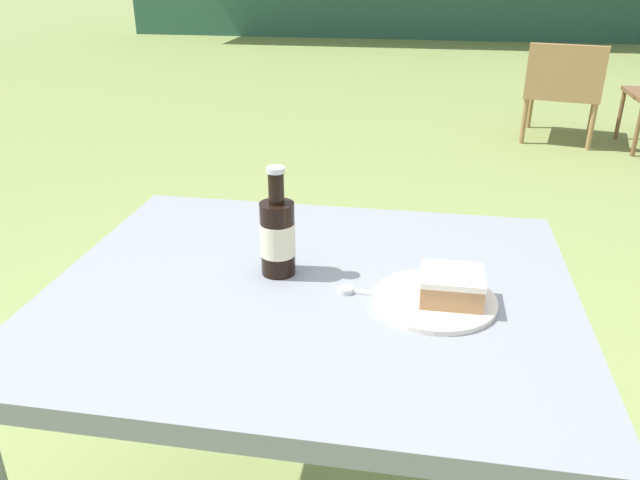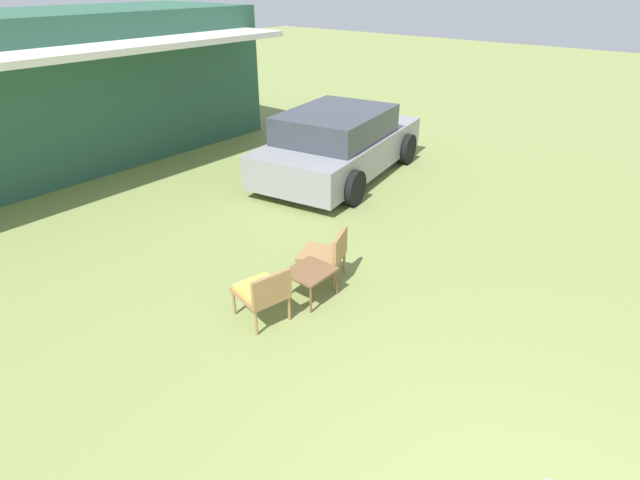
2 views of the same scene
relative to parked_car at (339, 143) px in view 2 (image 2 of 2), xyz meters
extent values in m
cube|color=silver|center=(-4.61, 3.05, 1.83)|extent=(11.36, 1.20, 0.12)
cube|color=gray|center=(0.06, 0.01, -0.15)|extent=(4.41, 2.48, 0.64)
cube|color=#383D47|center=(-0.15, -0.02, 0.43)|extent=(2.53, 2.04, 0.52)
cylinder|color=black|center=(1.18, 1.15, -0.33)|extent=(0.66, 0.30, 0.64)
cylinder|color=black|center=(1.48, -0.73, -0.33)|extent=(0.66, 0.30, 0.64)
cylinder|color=black|center=(-1.37, 0.74, -0.33)|extent=(0.66, 0.30, 0.64)
cylinder|color=black|center=(-1.07, -1.14, -0.33)|extent=(0.66, 0.30, 0.64)
cylinder|color=#9E7547|center=(-4.21, -2.05, -0.49)|extent=(0.04, 0.04, 0.33)
cylinder|color=#9E7547|center=(-4.65, -1.95, -0.49)|extent=(0.04, 0.04, 0.33)
cylinder|color=#9E7547|center=(-4.32, -2.54, -0.49)|extent=(0.04, 0.04, 0.33)
cylinder|color=#9E7547|center=(-4.76, -2.44, -0.49)|extent=(0.04, 0.04, 0.33)
cube|color=#9E7547|center=(-4.49, -2.24, -0.29)|extent=(0.62, 0.66, 0.06)
cube|color=#9E7547|center=(-4.54, -2.49, -0.10)|extent=(0.51, 0.16, 0.32)
cube|color=gold|center=(-4.49, -2.24, -0.24)|extent=(0.56, 0.56, 0.05)
cylinder|color=#9E7547|center=(-3.21, -1.93, -0.49)|extent=(0.04, 0.04, 0.33)
cylinder|color=#9E7547|center=(-3.64, -2.08, -0.49)|extent=(0.04, 0.04, 0.33)
cylinder|color=#9E7547|center=(-3.04, -2.40, -0.49)|extent=(0.04, 0.04, 0.33)
cylinder|color=#9E7547|center=(-3.47, -2.56, -0.49)|extent=(0.04, 0.04, 0.33)
cube|color=#9E7547|center=(-3.34, -2.24, -0.29)|extent=(0.67, 0.70, 0.06)
cube|color=#9E7547|center=(-3.25, -2.48, -0.10)|extent=(0.50, 0.22, 0.32)
cube|color=brown|center=(-3.79, -2.42, -0.27)|extent=(0.57, 0.50, 0.03)
cylinder|color=brown|center=(-4.05, -2.64, -0.47)|extent=(0.03, 0.03, 0.36)
cylinder|color=brown|center=(-3.53, -2.64, -0.47)|extent=(0.03, 0.03, 0.36)
cylinder|color=brown|center=(-4.05, -2.19, -0.47)|extent=(0.03, 0.03, 0.36)
cylinder|color=brown|center=(-3.53, -2.19, -0.47)|extent=(0.03, 0.03, 0.36)
camera|label=1|loc=(-5.47, -7.11, 0.62)|focal=35.00mm
camera|label=2|loc=(-7.84, -5.87, 3.01)|focal=28.00mm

